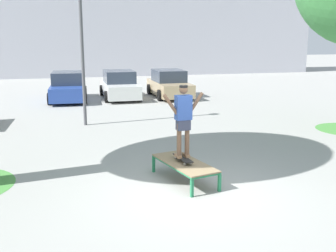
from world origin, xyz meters
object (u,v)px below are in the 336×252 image
(car_tan, at_px, (169,85))
(light_post, at_px, (81,22))
(car_white, at_px, (120,86))
(car_blue, at_px, (68,87))
(skater, at_px, (183,116))
(skate_box, at_px, (184,164))
(skateboard, at_px, (183,158))

(car_tan, height_order, light_post, light_post)
(car_white, relative_size, car_tan, 1.00)
(car_blue, bearing_deg, car_white, 1.51)
(skater, distance_m, car_blue, 13.54)
(skater, xyz_separation_m, car_white, (0.43, 13.38, -0.84))
(skate_box, height_order, car_tan, car_tan)
(car_white, height_order, car_tan, same)
(car_tan, relative_size, light_post, 0.72)
(light_post, bearing_deg, skate_box, -74.92)
(skater, bearing_deg, light_post, 105.10)
(car_tan, bearing_deg, skater, -103.55)
(skateboard, bearing_deg, skate_box, -76.83)
(car_tan, distance_m, light_post, 8.70)
(skater, bearing_deg, skateboard, -84.02)
(skate_box, height_order, car_blue, car_blue)
(car_blue, relative_size, car_white, 1.02)
(skateboard, distance_m, car_white, 13.39)
(light_post, bearing_deg, skateboard, -74.90)
(skateboard, relative_size, car_blue, 0.19)
(car_blue, bearing_deg, light_post, -85.72)
(skateboard, xyz_separation_m, car_white, (0.43, 13.38, 0.15))
(skater, xyz_separation_m, light_post, (-1.84, 6.81, 2.29))
(car_tan, bearing_deg, light_post, -128.15)
(skate_box, relative_size, skater, 1.19)
(car_blue, bearing_deg, car_tan, -1.21)
(skateboard, relative_size, car_tan, 0.19)
(car_blue, relative_size, light_post, 0.74)
(skateboard, bearing_deg, car_white, 88.17)
(car_tan, bearing_deg, car_blue, 178.79)
(skate_box, xyz_separation_m, light_post, (-1.85, 6.88, 3.41))
(skate_box, distance_m, skateboard, 0.14)
(car_white, distance_m, light_post, 7.63)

